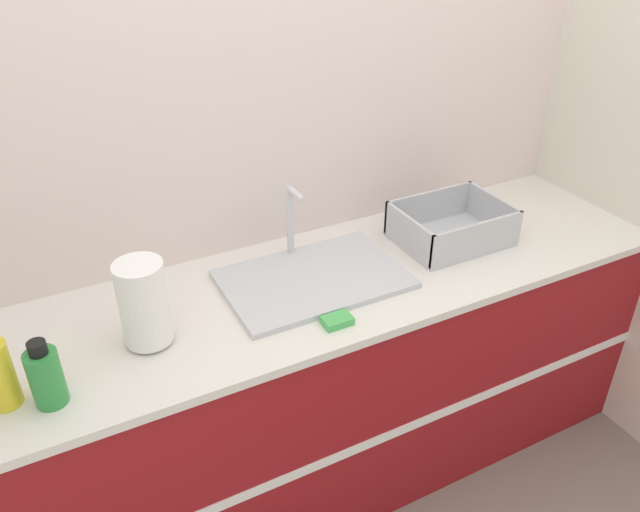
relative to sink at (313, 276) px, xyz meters
name	(u,v)px	position (x,y,z in m)	size (l,w,h in m)	color
wall_back	(269,136)	(0.01, 0.34, 0.38)	(4.95, 0.06, 2.60)	silver
wall_right	(619,109)	(1.31, -0.01, 0.38)	(0.06, 2.65, 2.60)	beige
counter_cabinet	(317,383)	(0.01, -0.01, -0.47)	(2.58, 0.67, 0.90)	maroon
sink	(313,276)	(0.00, 0.00, 0.00)	(0.60, 0.39, 0.28)	silver
paper_towel_roll	(144,304)	(-0.56, -0.07, 0.12)	(0.14, 0.14, 0.26)	#4C4C51
dish_rack	(451,229)	(0.57, 0.01, 0.03)	(0.39, 0.30, 0.14)	#B7BABF
bottle_green	(46,376)	(-0.85, -0.19, 0.07)	(0.08, 0.08, 0.19)	#2D8C3D
sponge	(337,320)	(-0.04, -0.24, 0.00)	(0.09, 0.06, 0.02)	#4CB259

